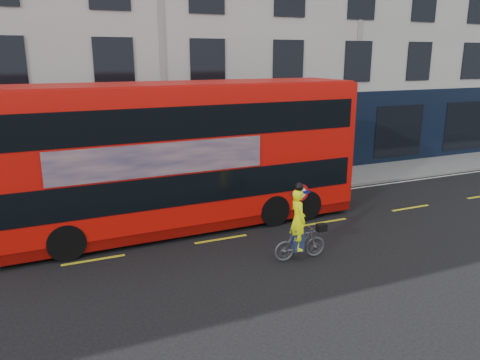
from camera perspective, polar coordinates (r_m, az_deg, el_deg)
ground at (r=14.06m, az=-0.06°, el=-9.33°), size 120.00×120.00×0.00m
pavement at (r=19.80m, az=-7.67°, el=-2.02°), size 60.00×3.00×0.12m
kerb at (r=18.42m, az=-6.35°, el=-3.25°), size 60.00×0.12×0.13m
building_terrace at (r=25.28m, az=-12.63°, el=18.45°), size 50.00×10.07×15.00m
road_edge_line at (r=18.17m, az=-6.05°, el=-3.70°), size 58.00×0.10×0.01m
lane_dashes at (r=15.33m, az=-2.34°, el=-7.21°), size 58.00×0.12×0.01m
bus at (r=15.90m, az=-6.92°, el=3.03°), size 12.30×3.05×4.94m
cyclist at (r=13.70m, az=7.25°, el=-6.49°), size 1.65×0.68×2.33m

